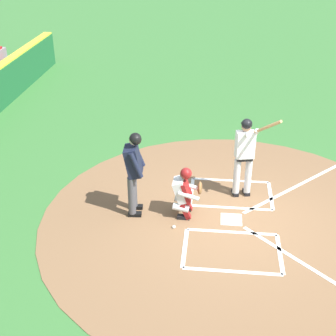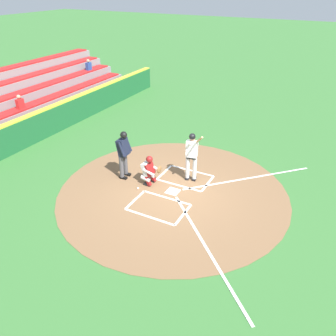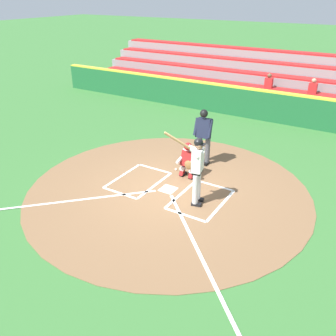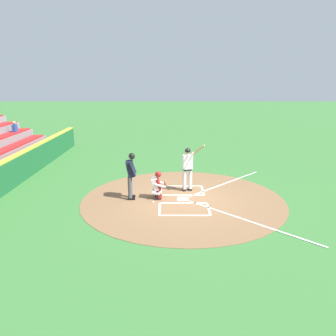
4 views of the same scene
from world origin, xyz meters
name	(u,v)px [view 2 (image 2 of 4)]	position (x,y,z in m)	size (l,w,h in m)	color
ground_plane	(173,192)	(0.00, 0.00, 0.00)	(120.00, 120.00, 0.00)	#387033
dirt_circle	(173,192)	(0.00, 0.00, 0.01)	(8.00, 8.00, 0.01)	brown
home_plate_and_chalk	(196,198)	(0.00, 0.88, 0.01)	(7.93, 4.91, 0.01)	white
batter	(192,154)	(-1.01, 0.24, 1.10)	(0.85, 0.87, 2.13)	silver
catcher	(149,169)	(-0.10, -0.99, 0.59)	(0.59, 0.61, 1.13)	black
plate_umpire	(123,151)	(-0.07, -2.05, 1.08)	(0.60, 0.43, 1.86)	#4C4C51
baseball	(138,188)	(0.43, -1.17, 0.04)	(0.07, 0.07, 0.07)	white
backstop_wall	(18,135)	(0.00, -7.50, 0.65)	(22.00, 0.36, 1.31)	#1E6033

